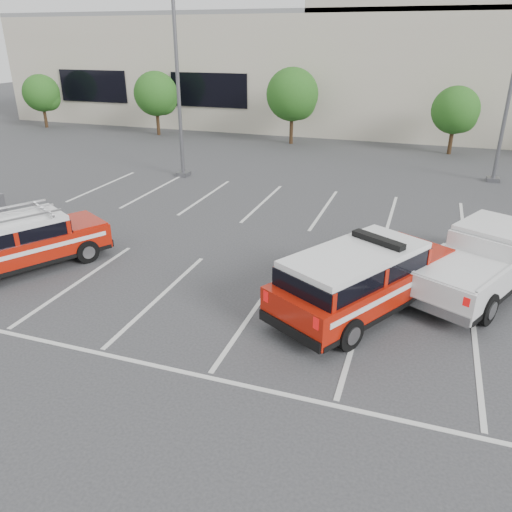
{
  "coord_description": "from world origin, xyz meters",
  "views": [
    {
      "loc": [
        3.75,
        -10.62,
        6.57
      ],
      "look_at": [
        -0.33,
        1.24,
        1.05
      ],
      "focal_mm": 35.0,
      "sensor_mm": 36.0,
      "label": 1
    }
  ],
  "objects_px": {
    "fire_chief_suv": "(363,283)",
    "tree_far_left": "(43,94)",
    "light_pole_left": "(177,69)",
    "ladder_suv": "(23,245)",
    "tree_mid_left": "(294,96)",
    "white_pickup": "(484,264)",
    "convention_building": "(391,63)",
    "tree_left": "(157,95)",
    "tree_mid_right": "(457,112)"
  },
  "relations": [
    {
      "from": "convention_building",
      "to": "white_pickup",
      "type": "xyz_separation_m",
      "value": [
        5.5,
        -28.34,
        -4.01
      ]
    },
    {
      "from": "tree_far_left",
      "to": "ladder_suv",
      "type": "xyz_separation_m",
      "value": [
        17.37,
        -21.7,
        -1.76
      ]
    },
    {
      "from": "convention_building",
      "to": "light_pole_left",
      "type": "height_order",
      "value": "convention_building"
    },
    {
      "from": "ladder_suv",
      "to": "tree_mid_left",
      "type": "bearing_deg",
      "value": 112.95
    },
    {
      "from": "tree_left",
      "to": "light_pole_left",
      "type": "relative_size",
      "value": 0.43
    },
    {
      "from": "light_pole_left",
      "to": "ladder_suv",
      "type": "distance_m",
      "value": 12.48
    },
    {
      "from": "tree_mid_left",
      "to": "light_pole_left",
      "type": "xyz_separation_m",
      "value": [
        -3.09,
        -10.05,
        2.14
      ]
    },
    {
      "from": "tree_mid_right",
      "to": "ladder_suv",
      "type": "relative_size",
      "value": 0.8
    },
    {
      "from": "convention_building",
      "to": "tree_far_left",
      "type": "relative_size",
      "value": 15.04
    },
    {
      "from": "tree_left",
      "to": "ladder_suv",
      "type": "relative_size",
      "value": 0.89
    },
    {
      "from": "tree_mid_left",
      "to": "tree_mid_right",
      "type": "bearing_deg",
      "value": -0.0
    },
    {
      "from": "light_pole_left",
      "to": "convention_building",
      "type": "bearing_deg",
      "value": 67.61
    },
    {
      "from": "tree_mid_left",
      "to": "light_pole_left",
      "type": "bearing_deg",
      "value": -107.1
    },
    {
      "from": "tree_mid_left",
      "to": "white_pickup",
      "type": "height_order",
      "value": "tree_mid_left"
    },
    {
      "from": "tree_far_left",
      "to": "tree_left",
      "type": "bearing_deg",
      "value": 0.0
    },
    {
      "from": "convention_building",
      "to": "ladder_suv",
      "type": "relative_size",
      "value": 12.04
    },
    {
      "from": "tree_left",
      "to": "tree_mid_left",
      "type": "distance_m",
      "value": 10.0
    },
    {
      "from": "tree_far_left",
      "to": "white_pickup",
      "type": "relative_size",
      "value": 0.65
    },
    {
      "from": "light_pole_left",
      "to": "fire_chief_suv",
      "type": "distance_m",
      "value": 15.86
    },
    {
      "from": "convention_building",
      "to": "tree_mid_left",
      "type": "relative_size",
      "value": 12.38
    },
    {
      "from": "convention_building",
      "to": "white_pickup",
      "type": "relative_size",
      "value": 9.84
    },
    {
      "from": "tree_mid_left",
      "to": "fire_chief_suv",
      "type": "relative_size",
      "value": 0.84
    },
    {
      "from": "tree_mid_left",
      "to": "fire_chief_suv",
      "type": "distance_m",
      "value": 22.39
    },
    {
      "from": "tree_mid_right",
      "to": "ladder_suv",
      "type": "xyz_separation_m",
      "value": [
        -12.63,
        -21.7,
        -1.76
      ]
    },
    {
      "from": "convention_building",
      "to": "tree_mid_left",
      "type": "xyz_separation_m",
      "value": [
        -5.09,
        -9.82,
        -1.68
      ]
    },
    {
      "from": "tree_left",
      "to": "light_pole_left",
      "type": "bearing_deg",
      "value": -55.48
    },
    {
      "from": "fire_chief_suv",
      "to": "white_pickup",
      "type": "height_order",
      "value": "fire_chief_suv"
    },
    {
      "from": "convention_building",
      "to": "tree_mid_right",
      "type": "xyz_separation_m",
      "value": [
        4.91,
        -9.82,
        -2.22
      ]
    },
    {
      "from": "fire_chief_suv",
      "to": "tree_left",
      "type": "bearing_deg",
      "value": 160.07
    },
    {
      "from": "convention_building",
      "to": "light_pole_left",
      "type": "relative_size",
      "value": 5.86
    },
    {
      "from": "tree_mid_right",
      "to": "light_pole_left",
      "type": "height_order",
      "value": "light_pole_left"
    },
    {
      "from": "tree_mid_left",
      "to": "ladder_suv",
      "type": "relative_size",
      "value": 0.97
    },
    {
      "from": "convention_building",
      "to": "white_pickup",
      "type": "bearing_deg",
      "value": -79.02
    },
    {
      "from": "tree_mid_left",
      "to": "light_pole_left",
      "type": "height_order",
      "value": "light_pole_left"
    },
    {
      "from": "tree_far_left",
      "to": "tree_mid_left",
      "type": "relative_size",
      "value": 0.82
    },
    {
      "from": "fire_chief_suv",
      "to": "tree_far_left",
      "type": "bearing_deg",
      "value": 172.87
    },
    {
      "from": "tree_far_left",
      "to": "ladder_suv",
      "type": "bearing_deg",
      "value": -51.32
    },
    {
      "from": "convention_building",
      "to": "light_pole_left",
      "type": "bearing_deg",
      "value": -112.39
    },
    {
      "from": "white_pickup",
      "to": "ladder_suv",
      "type": "bearing_deg",
      "value": -139.8
    },
    {
      "from": "ladder_suv",
      "to": "fire_chief_suv",
      "type": "bearing_deg",
      "value": 34.0
    },
    {
      "from": "fire_chief_suv",
      "to": "light_pole_left",
      "type": "bearing_deg",
      "value": 164.39
    },
    {
      "from": "tree_mid_right",
      "to": "tree_mid_left",
      "type": "bearing_deg",
      "value": 180.0
    },
    {
      "from": "convention_building",
      "to": "tree_left",
      "type": "relative_size",
      "value": 13.58
    },
    {
      "from": "convention_building",
      "to": "white_pickup",
      "type": "height_order",
      "value": "convention_building"
    },
    {
      "from": "tree_mid_left",
      "to": "white_pickup",
      "type": "distance_m",
      "value": 21.46
    },
    {
      "from": "light_pole_left",
      "to": "fire_chief_suv",
      "type": "bearing_deg",
      "value": -45.75
    },
    {
      "from": "tree_mid_right",
      "to": "ladder_suv",
      "type": "height_order",
      "value": "tree_mid_right"
    },
    {
      "from": "tree_far_left",
      "to": "light_pole_left",
      "type": "height_order",
      "value": "light_pole_left"
    },
    {
      "from": "convention_building",
      "to": "tree_mid_right",
      "type": "distance_m",
      "value": 11.2
    },
    {
      "from": "light_pole_left",
      "to": "ladder_suv",
      "type": "height_order",
      "value": "light_pole_left"
    }
  ]
}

